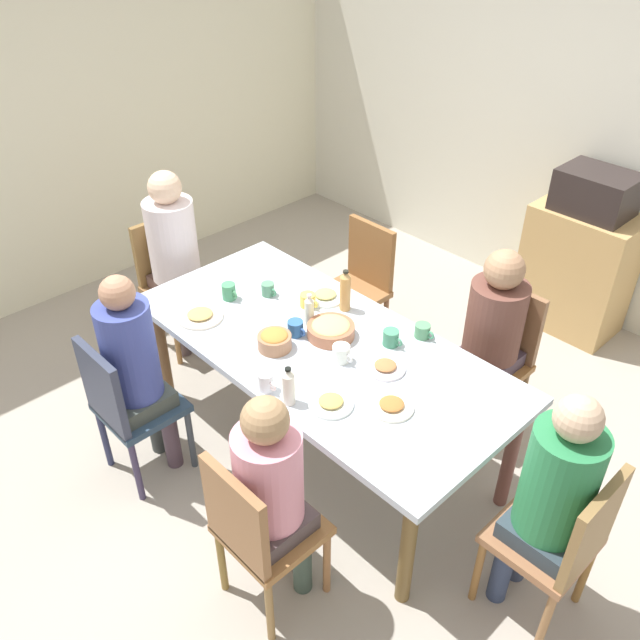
{
  "coord_description": "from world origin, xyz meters",
  "views": [
    {
      "loc": [
        2.01,
        -1.92,
        2.85
      ],
      "look_at": [
        0.0,
        0.0,
        0.89
      ],
      "focal_mm": 37.15,
      "sensor_mm": 36.0,
      "label": 1
    }
  ],
  "objects_px": {
    "person_4": "(553,492)",
    "microwave": "(596,192)",
    "cup_7": "(341,354)",
    "dining_table": "(320,354)",
    "bottle_1": "(289,387)",
    "bottle_2": "(309,311)",
    "bowl_0": "(331,329)",
    "person_3": "(493,328)",
    "cup_1": "(391,338)",
    "chair_0": "(257,529)",
    "chair_3": "(496,352)",
    "cup_2": "(296,328)",
    "person_2": "(174,247)",
    "cup_0": "(229,292)",
    "chair_1": "(360,281)",
    "side_cabinet": "(576,270)",
    "chair_2": "(172,276)",
    "plate_0": "(391,406)",
    "person_0": "(272,486)",
    "plate_2": "(385,367)",
    "cup_5": "(266,382)",
    "cup_3": "(423,331)",
    "bottle_0": "(345,291)",
    "cup_6": "(268,289)",
    "bowl_1": "(275,340)",
    "plate_3": "(325,296)",
    "person_5": "(134,364)",
    "plate_4": "(331,403)",
    "chair_4": "(562,540)",
    "cup_4": "(308,300)",
    "chair_5": "(126,404)"
  },
  "relations": [
    {
      "from": "bottle_1",
      "to": "side_cabinet",
      "type": "relative_size",
      "value": 0.23
    },
    {
      "from": "plate_0",
      "to": "cup_1",
      "type": "distance_m",
      "value": 0.49
    },
    {
      "from": "cup_1",
      "to": "cup_3",
      "type": "relative_size",
      "value": 1.01
    },
    {
      "from": "chair_2",
      "to": "bottle_2",
      "type": "xyz_separation_m",
      "value": [
        1.3,
        0.07,
        0.32
      ]
    },
    {
      "from": "bowl_0",
      "to": "bowl_1",
      "type": "relative_size",
      "value": 1.44
    },
    {
      "from": "person_0",
      "to": "cup_1",
      "type": "bearing_deg",
      "value": 104.63
    },
    {
      "from": "bottle_2",
      "to": "bottle_0",
      "type": "bearing_deg",
      "value": 84.41
    },
    {
      "from": "dining_table",
      "to": "bottle_1",
      "type": "distance_m",
      "value": 0.51
    },
    {
      "from": "cup_1",
      "to": "cup_3",
      "type": "height_order",
      "value": "cup_1"
    },
    {
      "from": "person_3",
      "to": "bottle_2",
      "type": "height_order",
      "value": "person_3"
    },
    {
      "from": "cup_6",
      "to": "bottle_2",
      "type": "relative_size",
      "value": 0.56
    },
    {
      "from": "chair_1",
      "to": "side_cabinet",
      "type": "bearing_deg",
      "value": 55.42
    },
    {
      "from": "person_0",
      "to": "cup_0",
      "type": "bearing_deg",
      "value": 149.64
    },
    {
      "from": "chair_4",
      "to": "plate_2",
      "type": "bearing_deg",
      "value": 175.39
    },
    {
      "from": "bottle_1",
      "to": "bottle_2",
      "type": "xyz_separation_m",
      "value": [
        -0.39,
        0.5,
        -0.0
      ]
    },
    {
      "from": "plate_2",
      "to": "bottle_1",
      "type": "relative_size",
      "value": 0.98
    },
    {
      "from": "plate_3",
      "to": "person_5",
      "type": "bearing_deg",
      "value": -102.32
    },
    {
      "from": "bowl_0",
      "to": "cup_7",
      "type": "xyz_separation_m",
      "value": [
        0.19,
        -0.11,
        0.0
      ]
    },
    {
      "from": "chair_0",
      "to": "person_4",
      "type": "bearing_deg",
      "value": 46.84
    },
    {
      "from": "plate_4",
      "to": "cup_1",
      "type": "distance_m",
      "value": 0.57
    },
    {
      "from": "bowl_0",
      "to": "bottle_0",
      "type": "distance_m",
      "value": 0.28
    },
    {
      "from": "chair_0",
      "to": "chair_5",
      "type": "distance_m",
      "value": 1.08
    },
    {
      "from": "chair_1",
      "to": "person_2",
      "type": "distance_m",
      "value": 1.24
    },
    {
      "from": "plate_0",
      "to": "cup_3",
      "type": "bearing_deg",
      "value": 115.32
    },
    {
      "from": "plate_2",
      "to": "cup_7",
      "type": "height_order",
      "value": "cup_7"
    },
    {
      "from": "dining_table",
      "to": "plate_4",
      "type": "distance_m",
      "value": 0.49
    },
    {
      "from": "person_4",
      "to": "microwave",
      "type": "height_order",
      "value": "person_4"
    },
    {
      "from": "chair_2",
      "to": "plate_2",
      "type": "height_order",
      "value": "chair_2"
    },
    {
      "from": "person_0",
      "to": "person_2",
      "type": "height_order",
      "value": "person_2"
    },
    {
      "from": "person_3",
      "to": "cup_1",
      "type": "bearing_deg",
      "value": -117.31
    },
    {
      "from": "chair_5",
      "to": "bowl_1",
      "type": "bearing_deg",
      "value": 59.53
    },
    {
      "from": "bowl_1",
      "to": "cup_1",
      "type": "xyz_separation_m",
      "value": [
        0.4,
        0.46,
        -0.01
      ]
    },
    {
      "from": "person_4",
      "to": "person_5",
      "type": "distance_m",
      "value": 2.07
    },
    {
      "from": "person_2",
      "to": "cup_2",
      "type": "height_order",
      "value": "person_2"
    },
    {
      "from": "person_3",
      "to": "cup_2",
      "type": "relative_size",
      "value": 9.92
    },
    {
      "from": "cup_6",
      "to": "side_cabinet",
      "type": "xyz_separation_m",
      "value": [
        0.9,
        2.07,
        -0.33
      ]
    },
    {
      "from": "person_5",
      "to": "person_3",
      "type": "bearing_deg",
      "value": 55.78
    },
    {
      "from": "chair_3",
      "to": "cup_2",
      "type": "relative_size",
      "value": 7.43
    },
    {
      "from": "cup_2",
      "to": "cup_5",
      "type": "xyz_separation_m",
      "value": [
        0.24,
        -0.4,
        0.01
      ]
    },
    {
      "from": "bottle_0",
      "to": "bottle_1",
      "type": "xyz_separation_m",
      "value": [
        0.37,
        -0.75,
        -0.02
      ]
    },
    {
      "from": "chair_0",
      "to": "cup_0",
      "type": "bearing_deg",
      "value": 146.52
    },
    {
      "from": "microwave",
      "to": "cup_7",
      "type": "bearing_deg",
      "value": -94.39
    },
    {
      "from": "cup_5",
      "to": "bottle_1",
      "type": "distance_m",
      "value": 0.15
    },
    {
      "from": "person_2",
      "to": "side_cabinet",
      "type": "height_order",
      "value": "person_2"
    },
    {
      "from": "cup_7",
      "to": "plate_0",
      "type": "bearing_deg",
      "value": -11.28
    },
    {
      "from": "person_3",
      "to": "cup_4",
      "type": "height_order",
      "value": "person_3"
    },
    {
      "from": "bowl_1",
      "to": "cup_1",
      "type": "bearing_deg",
      "value": 48.88
    },
    {
      "from": "cup_3",
      "to": "cup_7",
      "type": "xyz_separation_m",
      "value": [
        -0.15,
        -0.46,
        0.01
      ]
    },
    {
      "from": "plate_2",
      "to": "bottle_0",
      "type": "xyz_separation_m",
      "value": [
        -0.52,
        0.24,
        0.11
      ]
    },
    {
      "from": "dining_table",
      "to": "chair_1",
      "type": "relative_size",
      "value": 2.4
    }
  ]
}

